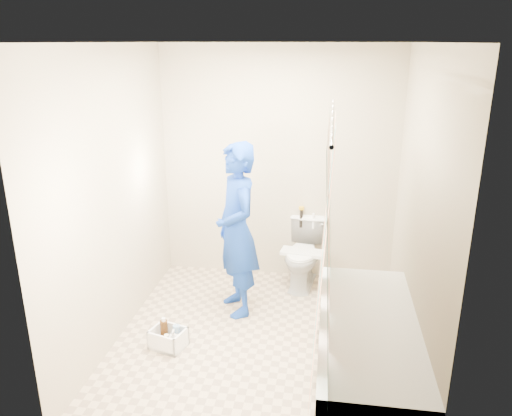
# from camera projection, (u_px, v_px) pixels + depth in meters

# --- Properties ---
(floor) EXTENTS (2.60, 2.60, 0.00)m
(floor) POSITION_uv_depth(u_px,v_px,m) (260.00, 339.00, 4.24)
(floor) COLOR tan
(floor) RESTS_ON ground
(ceiling) EXTENTS (2.40, 2.60, 0.02)m
(ceiling) POSITION_uv_depth(u_px,v_px,m) (261.00, 42.00, 3.48)
(ceiling) COLOR white
(ceiling) RESTS_ON wall_back
(wall_back) EXTENTS (2.40, 0.02, 2.40)m
(wall_back) POSITION_uv_depth(u_px,v_px,m) (278.00, 166.00, 5.08)
(wall_back) COLOR tan
(wall_back) RESTS_ON ground
(wall_front) EXTENTS (2.40, 0.02, 2.40)m
(wall_front) POSITION_uv_depth(u_px,v_px,m) (226.00, 281.00, 2.64)
(wall_front) COLOR tan
(wall_front) RESTS_ON ground
(wall_left) EXTENTS (0.02, 2.60, 2.40)m
(wall_left) POSITION_uv_depth(u_px,v_px,m) (114.00, 198.00, 4.03)
(wall_left) COLOR tan
(wall_left) RESTS_ON ground
(wall_right) EXTENTS (0.02, 2.60, 2.40)m
(wall_right) POSITION_uv_depth(u_px,v_px,m) (420.00, 213.00, 3.69)
(wall_right) COLOR tan
(wall_right) RESTS_ON ground
(bathtub) EXTENTS (0.70, 1.75, 0.50)m
(bathtub) POSITION_uv_depth(u_px,v_px,m) (367.00, 350.00, 3.64)
(bathtub) COLOR white
(bathtub) RESTS_ON ground
(curtain_rod) EXTENTS (0.02, 1.90, 0.02)m
(curtain_rod) POSITION_uv_depth(u_px,v_px,m) (333.00, 117.00, 3.15)
(curtain_rod) COLOR silver
(curtain_rod) RESTS_ON wall_back
(shower_curtain) EXTENTS (0.06, 1.75, 1.80)m
(shower_curtain) POSITION_uv_depth(u_px,v_px,m) (326.00, 252.00, 3.45)
(shower_curtain) COLOR white
(shower_curtain) RESTS_ON curtain_rod
(toilet) EXTENTS (0.46, 0.71, 0.69)m
(toilet) POSITION_uv_depth(u_px,v_px,m) (304.00, 254.00, 5.11)
(toilet) COLOR silver
(toilet) RESTS_ON ground
(tank_lid) EXTENTS (0.44, 0.23, 0.03)m
(tank_lid) POSITION_uv_depth(u_px,v_px,m) (302.00, 252.00, 4.99)
(tank_lid) COLOR silver
(tank_lid) RESTS_ON toilet
(tank_internals) EXTENTS (0.17, 0.06, 0.22)m
(tank_internals) POSITION_uv_depth(u_px,v_px,m) (304.00, 217.00, 5.18)
(tank_internals) COLOR black
(tank_internals) RESTS_ON toilet
(plumber) EXTENTS (0.61, 0.69, 1.60)m
(plumber) POSITION_uv_depth(u_px,v_px,m) (237.00, 230.00, 4.47)
(plumber) COLOR navy
(plumber) RESTS_ON ground
(cleaning_caddy) EXTENTS (0.32, 0.29, 0.21)m
(cleaning_caddy) POSITION_uv_depth(u_px,v_px,m) (169.00, 339.00, 4.11)
(cleaning_caddy) COLOR white
(cleaning_caddy) RESTS_ON ground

